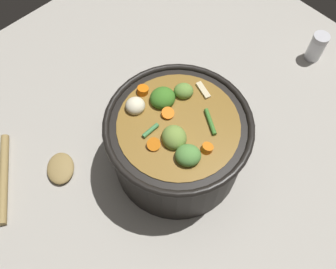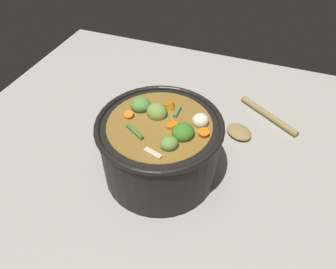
# 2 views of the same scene
# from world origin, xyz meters

# --- Properties ---
(ground_plane) EXTENTS (1.10, 1.10, 0.00)m
(ground_plane) POSITION_xyz_m (0.00, 0.00, 0.00)
(ground_plane) COLOR #9E998E
(cooking_pot) EXTENTS (0.26, 0.26, 0.17)m
(cooking_pot) POSITION_xyz_m (-0.00, 0.00, 0.08)
(cooking_pot) COLOR black
(cooking_pot) RESTS_ON ground_plane
(wooden_spoon) EXTENTS (0.19, 0.18, 0.02)m
(wooden_spoon) POSITION_xyz_m (-0.22, 0.17, 0.01)
(wooden_spoon) COLOR olive
(wooden_spoon) RESTS_ON ground_plane
(salt_shaker) EXTENTS (0.04, 0.04, 0.07)m
(salt_shaker) POSITION_xyz_m (0.41, -0.03, 0.04)
(salt_shaker) COLOR silver
(salt_shaker) RESTS_ON ground_plane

